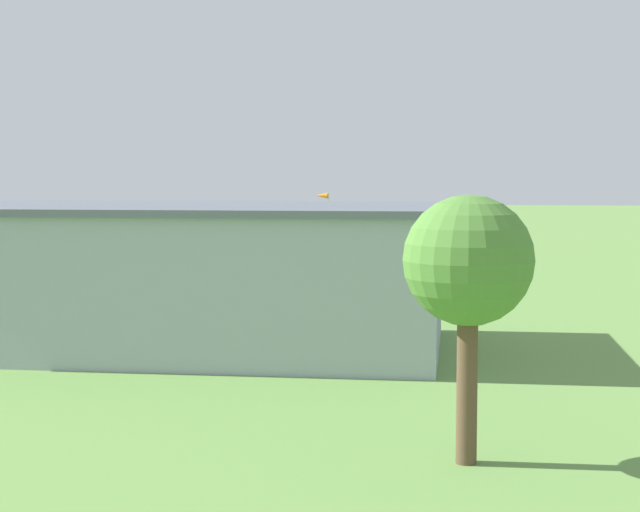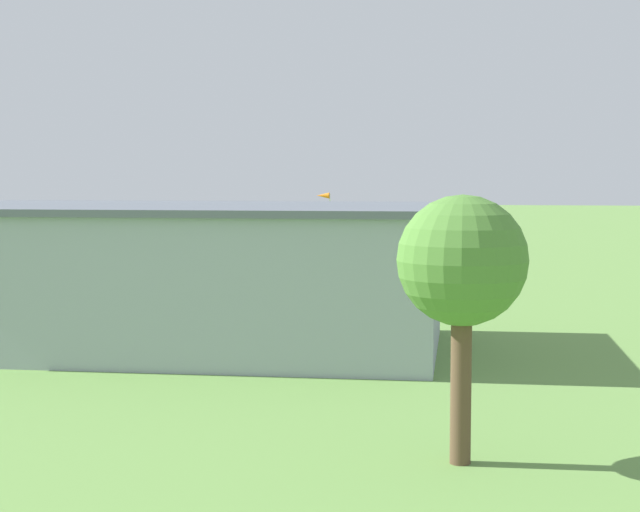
{
  "view_description": "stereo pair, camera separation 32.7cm",
  "coord_description": "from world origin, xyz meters",
  "px_view_note": "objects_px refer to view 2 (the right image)",
  "views": [
    {
      "loc": [
        -18.26,
        90.3,
        8.99
      ],
      "look_at": [
        -7.6,
        16.75,
        2.96
      ],
      "focal_mm": 57.77,
      "sensor_mm": 36.0,
      "label": 1
    },
    {
      "loc": [
        -18.59,
        90.25,
        8.99
      ],
      "look_at": [
        -7.6,
        16.75,
        2.96
      ],
      "focal_mm": 57.77,
      "sensor_mm": 36.0,
      "label": 2
    }
  ],
  "objects_px": {
    "hangar": "(187,276)",
    "car_green": "(15,300)",
    "windsock": "(324,201)",
    "person_crossing_taxiway": "(207,296)",
    "person_by_parked_cars": "(92,288)",
    "biplane": "(366,234)",
    "tree_by_windsock": "(462,264)",
    "person_walking_on_apron": "(119,298)",
    "person_beside_truck": "(429,294)"
  },
  "relations": [
    {
      "from": "hangar",
      "to": "car_green",
      "type": "height_order",
      "value": "hangar"
    },
    {
      "from": "car_green",
      "to": "windsock",
      "type": "distance_m",
      "value": 42.5
    },
    {
      "from": "hangar",
      "to": "windsock",
      "type": "distance_m",
      "value": 50.98
    },
    {
      "from": "hangar",
      "to": "person_crossing_taxiway",
      "type": "distance_m",
      "value": 15.49
    },
    {
      "from": "person_by_parked_cars",
      "to": "person_crossing_taxiway",
      "type": "bearing_deg",
      "value": 161.76
    },
    {
      "from": "car_green",
      "to": "windsock",
      "type": "bearing_deg",
      "value": -110.04
    },
    {
      "from": "biplane",
      "to": "tree_by_windsock",
      "type": "xyz_separation_m",
      "value": [
        -8.4,
        52.19,
        2.24
      ]
    },
    {
      "from": "person_by_parked_cars",
      "to": "person_walking_on_apron",
      "type": "bearing_deg",
      "value": 128.96
    },
    {
      "from": "person_beside_truck",
      "to": "windsock",
      "type": "relative_size",
      "value": 0.24
    },
    {
      "from": "person_walking_on_apron",
      "to": "tree_by_windsock",
      "type": "distance_m",
      "value": 40.47
    },
    {
      "from": "tree_by_windsock",
      "to": "windsock",
      "type": "bearing_deg",
      "value": -78.36
    },
    {
      "from": "person_crossing_taxiway",
      "to": "tree_by_windsock",
      "type": "bearing_deg",
      "value": 116.44
    },
    {
      "from": "hangar",
      "to": "person_walking_on_apron",
      "type": "distance_m",
      "value": 16.27
    },
    {
      "from": "person_crossing_taxiway",
      "to": "person_beside_truck",
      "type": "xyz_separation_m",
      "value": [
        -14.55,
        -2.98,
        0.03
      ]
    },
    {
      "from": "person_walking_on_apron",
      "to": "tree_by_windsock",
      "type": "relative_size",
      "value": 0.18
    },
    {
      "from": "biplane",
      "to": "person_walking_on_apron",
      "type": "xyz_separation_m",
      "value": [
        14.32,
        19.15,
        -3.2
      ]
    },
    {
      "from": "tree_by_windsock",
      "to": "person_beside_truck",
      "type": "bearing_deg",
      "value": -86.08
    },
    {
      "from": "biplane",
      "to": "windsock",
      "type": "height_order",
      "value": "windsock"
    },
    {
      "from": "person_crossing_taxiway",
      "to": "tree_by_windsock",
      "type": "relative_size",
      "value": 0.2
    },
    {
      "from": "car_green",
      "to": "person_crossing_taxiway",
      "type": "bearing_deg",
      "value": -162.94
    },
    {
      "from": "hangar",
      "to": "person_crossing_taxiway",
      "type": "xyz_separation_m",
      "value": [
        2.87,
        -14.95,
        -2.86
      ]
    },
    {
      "from": "hangar",
      "to": "biplane",
      "type": "xyz_separation_m",
      "value": [
        -5.85,
        -32.72,
        0.28
      ]
    },
    {
      "from": "car_green",
      "to": "tree_by_windsock",
      "type": "xyz_separation_m",
      "value": [
        -28.95,
        30.78,
        5.41
      ]
    },
    {
      "from": "biplane",
      "to": "person_walking_on_apron",
      "type": "bearing_deg",
      "value": 53.21
    },
    {
      "from": "person_beside_truck",
      "to": "windsock",
      "type": "bearing_deg",
      "value": -70.11
    },
    {
      "from": "car_green",
      "to": "tree_by_windsock",
      "type": "distance_m",
      "value": 42.6
    },
    {
      "from": "hangar",
      "to": "person_crossing_taxiway",
      "type": "bearing_deg",
      "value": -79.14
    },
    {
      "from": "person_crossing_taxiway",
      "to": "windsock",
      "type": "height_order",
      "value": "windsock"
    },
    {
      "from": "person_walking_on_apron",
      "to": "windsock",
      "type": "relative_size",
      "value": 0.22
    },
    {
      "from": "hangar",
      "to": "person_by_parked_cars",
      "type": "height_order",
      "value": "hangar"
    },
    {
      "from": "person_by_parked_cars",
      "to": "windsock",
      "type": "height_order",
      "value": "windsock"
    },
    {
      "from": "person_beside_truck",
      "to": "tree_by_windsock",
      "type": "relative_size",
      "value": 0.2
    },
    {
      "from": "car_green",
      "to": "person_walking_on_apron",
      "type": "xyz_separation_m",
      "value": [
        -6.23,
        -2.26,
        -0.04
      ]
    },
    {
      "from": "hangar",
      "to": "person_beside_truck",
      "type": "relative_size",
      "value": 15.63
    },
    {
      "from": "person_crossing_taxiway",
      "to": "person_by_parked_cars",
      "type": "bearing_deg",
      "value": -18.24
    },
    {
      "from": "person_walking_on_apron",
      "to": "person_crossing_taxiway",
      "type": "xyz_separation_m",
      "value": [
        -5.6,
        -1.37,
        0.06
      ]
    },
    {
      "from": "biplane",
      "to": "person_beside_truck",
      "type": "distance_m",
      "value": 16.21
    },
    {
      "from": "person_by_parked_cars",
      "to": "person_crossing_taxiway",
      "type": "relative_size",
      "value": 1.08
    },
    {
      "from": "biplane",
      "to": "windsock",
      "type": "xyz_separation_m",
      "value": [
        6.1,
        -18.2,
        2.17
      ]
    },
    {
      "from": "hangar",
      "to": "car_green",
      "type": "bearing_deg",
      "value": -37.58
    },
    {
      "from": "hangar",
      "to": "person_crossing_taxiway",
      "type": "height_order",
      "value": "hangar"
    },
    {
      "from": "person_walking_on_apron",
      "to": "person_crossing_taxiway",
      "type": "bearing_deg",
      "value": -166.22
    },
    {
      "from": "person_walking_on_apron",
      "to": "person_crossing_taxiway",
      "type": "relative_size",
      "value": 0.93
    },
    {
      "from": "biplane",
      "to": "tree_by_windsock",
      "type": "bearing_deg",
      "value": 99.14
    },
    {
      "from": "car_green",
      "to": "person_crossing_taxiway",
      "type": "distance_m",
      "value": 12.38
    },
    {
      "from": "person_beside_truck",
      "to": "tree_by_windsock",
      "type": "xyz_separation_m",
      "value": [
        -2.56,
        37.4,
        5.36
      ]
    },
    {
      "from": "hangar",
      "to": "car_green",
      "type": "xyz_separation_m",
      "value": [
        14.7,
        -11.31,
        -2.89
      ]
    },
    {
      "from": "person_walking_on_apron",
      "to": "person_beside_truck",
      "type": "relative_size",
      "value": 0.9
    },
    {
      "from": "car_green",
      "to": "person_beside_truck",
      "type": "relative_size",
      "value": 2.64
    },
    {
      "from": "hangar",
      "to": "tree_by_windsock",
      "type": "distance_m",
      "value": 24.26
    }
  ]
}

